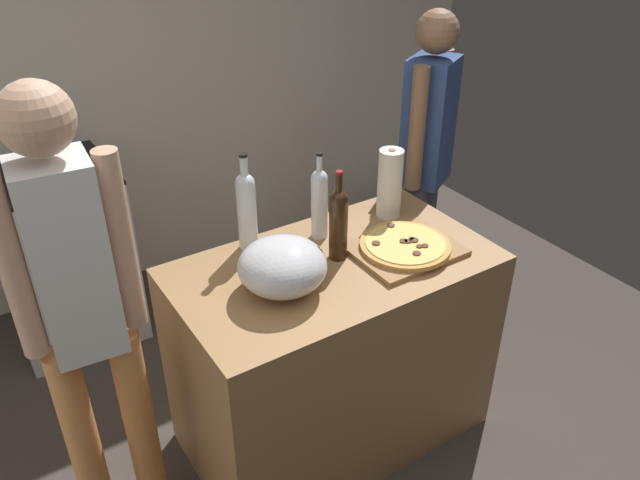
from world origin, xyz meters
The scene contains 13 objects.
ground_plane centered at (0.00, 1.23, -0.01)m, with size 4.67×3.05×0.02m, color #3F3833.
kitchen_wall_rear centered at (0.00, 2.50, 1.30)m, with size 4.67×0.10×2.60m, color silver.
counter centered at (0.22, 0.76, 0.44)m, with size 1.23×0.69×0.89m, color #9E7247.
cutting_board centered at (0.49, 0.68, 0.90)m, with size 0.40×0.32×0.02m, color #9E7247.
pizza centered at (0.49, 0.68, 0.92)m, with size 0.35×0.35×0.03m.
mixing_bowl centered at (-0.03, 0.72, 0.98)m, with size 0.31×0.31×0.19m.
paper_towel_roll centered at (0.62, 0.95, 1.04)m, with size 0.10×0.10×0.30m.
wine_bottle_clear centered at (0.00, 1.04, 1.06)m, with size 0.08×0.08×0.40m.
wine_bottle_green centered at (0.25, 0.79, 1.04)m, with size 0.07×0.07×0.36m.
wine_bottle_dark centered at (0.28, 0.96, 1.05)m, with size 0.07×0.07×0.36m.
stove centered at (-0.53, 2.10, 0.47)m, with size 0.60×0.61×0.97m.
person_in_stripes centered at (-0.68, 0.83, 1.00)m, with size 0.38×0.22×1.72m.
person_in_red centered at (1.08, 1.23, 0.95)m, with size 0.36×0.29×1.64m.
Camera 1 is at (-0.91, -0.88, 2.19)m, focal length 35.41 mm.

